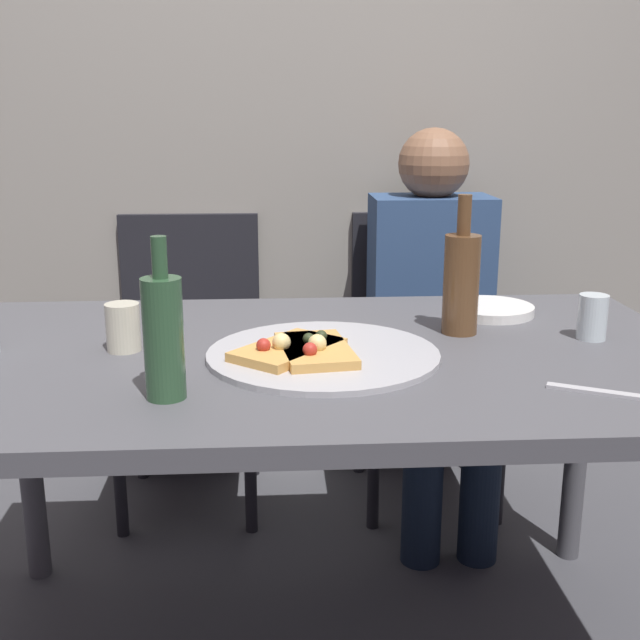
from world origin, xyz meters
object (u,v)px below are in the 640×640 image
(table_knife, at_px, (613,394))
(chair_left, at_px, (190,342))
(pizza_slice_last, at_px, (315,349))
(plate_stack, at_px, (489,309))
(wine_bottle, at_px, (164,335))
(pizza_tray, at_px, (323,354))
(beer_bottle, at_px, (461,281))
(tumbler_near, at_px, (592,317))
(guest_in_sweater, at_px, (434,310))
(pizza_slice_extra, at_px, (287,349))
(chair_right, at_px, (423,337))
(dining_table, at_px, (318,385))
(tumbler_far, at_px, (123,327))

(table_knife, xyz_separation_m, chair_left, (-0.84, 1.16, -0.23))
(pizza_slice_last, relative_size, plate_stack, 1.12)
(wine_bottle, xyz_separation_m, chair_left, (-0.08, 1.12, -0.34))
(plate_stack, relative_size, chair_left, 0.23)
(pizza_tray, height_order, chair_left, chair_left)
(beer_bottle, height_order, table_knife, beer_bottle)
(tumbler_near, bearing_deg, table_knife, -106.13)
(chair_left, bearing_deg, guest_in_sweater, 168.49)
(pizza_slice_extra, relative_size, beer_bottle, 0.83)
(beer_bottle, bearing_deg, chair_right, 84.47)
(wine_bottle, xyz_separation_m, table_knife, (0.76, -0.04, -0.11))
(wine_bottle, relative_size, beer_bottle, 0.92)
(dining_table, relative_size, beer_bottle, 5.24)
(pizza_tray, relative_size, plate_stack, 2.19)
(wine_bottle, height_order, chair_right, wine_bottle)
(beer_bottle, height_order, tumbler_far, beer_bottle)
(pizza_tray, bearing_deg, table_knife, -26.90)
(tumbler_near, height_order, tumbler_far, tumbler_far)
(beer_bottle, bearing_deg, guest_in_sweater, 83.09)
(dining_table, xyz_separation_m, tumbler_far, (-0.39, 0.03, 0.12))
(pizza_slice_extra, relative_size, tumbler_far, 2.57)
(table_knife, distance_m, chair_right, 1.18)
(dining_table, distance_m, chair_left, 0.95)
(dining_table, bearing_deg, pizza_slice_extra, -137.10)
(dining_table, bearing_deg, tumbler_far, 176.08)
(pizza_tray, relative_size, tumbler_near, 4.77)
(tumbler_near, bearing_deg, plate_stack, 125.48)
(pizza_slice_last, bearing_deg, pizza_tray, 52.31)
(plate_stack, distance_m, guest_in_sweater, 0.46)
(tumbler_near, bearing_deg, tumbler_far, -178.69)
(guest_in_sweater, bearing_deg, pizza_tray, 63.27)
(chair_left, xyz_separation_m, chair_right, (0.74, 0.00, 0.00))
(tumbler_far, height_order, plate_stack, tumbler_far)
(chair_right, bearing_deg, guest_in_sweater, 90.00)
(dining_table, bearing_deg, beer_bottle, 19.77)
(plate_stack, bearing_deg, pizza_slice_last, -142.18)
(tumbler_near, bearing_deg, chair_left, 139.06)
(pizza_slice_extra, xyz_separation_m, beer_bottle, (0.38, 0.17, 0.09))
(tumbler_far, height_order, chair_left, chair_left)
(plate_stack, bearing_deg, guest_in_sweater, 94.96)
(dining_table, relative_size, pizza_tray, 3.43)
(tumbler_far, bearing_deg, beer_bottle, 6.99)
(dining_table, height_order, tumbler_near, tumbler_near)
(pizza_tray, xyz_separation_m, table_knife, (0.48, -0.24, -0.00))
(chair_right, bearing_deg, table_knife, 94.93)
(tumbler_far, distance_m, chair_left, 0.89)
(tumbler_near, relative_size, guest_in_sweater, 0.08)
(chair_right, bearing_deg, pizza_slice_last, 66.83)
(pizza_slice_last, xyz_separation_m, tumbler_far, (-0.38, 0.09, 0.03))
(table_knife, relative_size, chair_left, 0.24)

